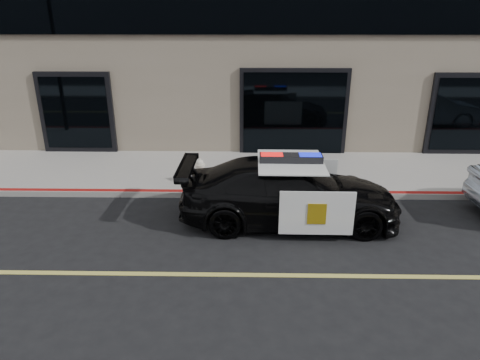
{
  "coord_description": "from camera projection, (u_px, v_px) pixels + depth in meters",
  "views": [
    {
      "loc": [
        -2.46,
        -6.61,
        4.43
      ],
      "look_at": [
        -2.62,
        2.2,
        1.0
      ],
      "focal_mm": 32.0,
      "sensor_mm": 36.0,
      "label": 1
    }
  ],
  "objects": [
    {
      "name": "fire_hydrant",
      "position": [
        200.0,
        172.0,
        11.42
      ],
      "size": [
        0.32,
        0.45,
        0.71
      ],
      "color": "silver",
      "rests_on": "sidewalk_n"
    },
    {
      "name": "police_car",
      "position": [
        289.0,
        192.0,
        9.54
      ],
      "size": [
        2.29,
        4.93,
        1.6
      ],
      "color": "black",
      "rests_on": "ground"
    },
    {
      "name": "sidewalk_n",
      "position": [
        331.0,
        172.0,
        12.59
      ],
      "size": [
        60.0,
        3.5,
        0.15
      ],
      "primitive_type": "cube",
      "color": "gray",
      "rests_on": "ground"
    },
    {
      "name": "ground",
      "position": [
        383.0,
        277.0,
        7.72
      ],
      "size": [
        120.0,
        120.0,
        0.0
      ],
      "primitive_type": "plane",
      "color": "black",
      "rests_on": "ground"
    }
  ]
}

